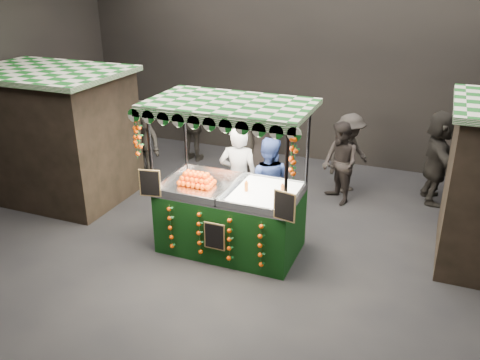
% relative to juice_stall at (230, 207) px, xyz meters
% --- Properties ---
extents(ground, '(12.00, 12.00, 0.00)m').
position_rel_juice_stall_xyz_m(ground, '(0.23, -0.23, -0.79)').
color(ground, black).
rests_on(ground, ground).
extents(market_hall, '(12.10, 10.10, 5.05)m').
position_rel_juice_stall_xyz_m(market_hall, '(0.23, -0.23, 2.59)').
color(market_hall, black).
rests_on(market_hall, ground).
extents(neighbour_stall_left, '(3.00, 2.20, 2.60)m').
position_rel_juice_stall_xyz_m(neighbour_stall_left, '(-4.17, 0.77, 0.52)').
color(neighbour_stall_left, black).
rests_on(neighbour_stall_left, ground).
extents(juice_stall, '(2.62, 1.54, 2.54)m').
position_rel_juice_stall_xyz_m(juice_stall, '(0.00, 0.00, 0.00)').
color(juice_stall, black).
rests_on(juice_stall, ground).
extents(vendor_grey, '(0.77, 0.58, 1.90)m').
position_rel_juice_stall_xyz_m(vendor_grey, '(-0.20, 0.85, 0.16)').
color(vendor_grey, gray).
rests_on(vendor_grey, ground).
extents(vendor_blue, '(0.90, 0.74, 1.71)m').
position_rel_juice_stall_xyz_m(vendor_blue, '(0.30, 1.00, 0.07)').
color(vendor_blue, navy).
rests_on(vendor_blue, ground).
extents(shopper_0, '(0.61, 0.40, 1.66)m').
position_rel_juice_stall_xyz_m(shopper_0, '(-3.34, 2.18, 0.04)').
color(shopper_0, '#292521').
rests_on(shopper_0, ground).
extents(shopper_1, '(1.01, 1.02, 1.66)m').
position_rel_juice_stall_xyz_m(shopper_1, '(1.29, 2.52, 0.04)').
color(shopper_1, black).
rests_on(shopper_1, ground).
extents(shopper_2, '(1.07, 0.49, 1.80)m').
position_rel_juice_stall_xyz_m(shopper_2, '(-2.49, 3.60, 0.11)').
color(shopper_2, black).
rests_on(shopper_2, ground).
extents(shopper_3, '(1.09, 1.26, 1.69)m').
position_rel_juice_stall_xyz_m(shopper_3, '(1.34, 3.12, 0.06)').
color(shopper_3, '#2D2825').
rests_on(shopper_3, ground).
extents(shopper_4, '(1.08, 0.99, 1.85)m').
position_rel_juice_stall_xyz_m(shopper_4, '(-0.64, 3.32, 0.14)').
color(shopper_4, black).
rests_on(shopper_4, ground).
extents(shopper_5, '(0.95, 1.84, 1.89)m').
position_rel_juice_stall_xyz_m(shopper_5, '(3.07, 3.29, 0.16)').
color(shopper_5, black).
rests_on(shopper_5, ground).
extents(shopper_6, '(0.56, 0.74, 1.81)m').
position_rel_juice_stall_xyz_m(shopper_6, '(-0.92, 3.23, 0.12)').
color(shopper_6, '#292521').
rests_on(shopper_6, ground).
extents(shopper_7, '(1.24, 0.90, 1.72)m').
position_rel_juice_stall_xyz_m(shopper_7, '(-3.18, 2.38, 0.07)').
color(shopper_7, black).
rests_on(shopper_7, ground).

